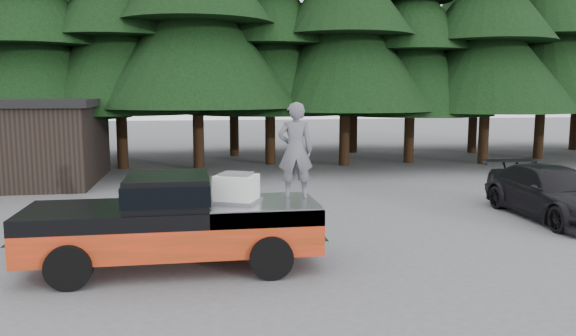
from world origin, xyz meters
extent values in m
plane|color=#525255|center=(0.00, 0.00, 0.00)|extent=(120.00, 120.00, 0.00)
cube|color=black|center=(-1.68, -0.07, 1.62)|extent=(1.66, 1.90, 0.59)
cube|color=silver|center=(-0.32, -0.12, 1.60)|extent=(0.99, 0.93, 0.54)
imported|color=#56555D|center=(0.96, 0.22, 2.34)|extent=(0.79, 0.57, 2.03)
imported|color=black|center=(8.83, 2.81, 0.73)|extent=(2.12, 5.07, 1.46)
camera|label=1|loc=(-1.10, -11.37, 3.57)|focal=35.00mm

